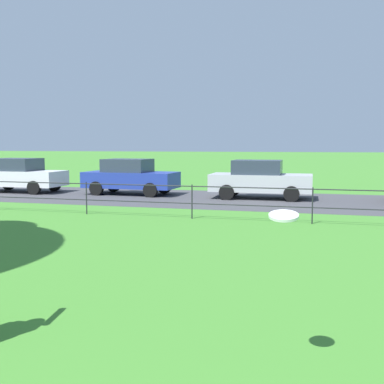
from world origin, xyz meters
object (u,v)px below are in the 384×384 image
car_blue_center (130,177)px  car_silver_right (260,179)px  frisbee (284,216)px  car_white_left (19,175)px

car_blue_center → car_silver_right: size_ratio=1.01×
frisbee → car_white_left: bearing=132.5°
frisbee → car_silver_right: 14.53m
car_white_left → car_silver_right: (10.89, 0.32, 0.00)m
car_white_left → car_blue_center: bearing=4.3°
frisbee → car_silver_right: bearing=97.8°
frisbee → car_blue_center: 16.35m
frisbee → car_blue_center: frisbee is taller
frisbee → car_white_left: frisbee is taller
frisbee → car_white_left: size_ratio=0.07×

